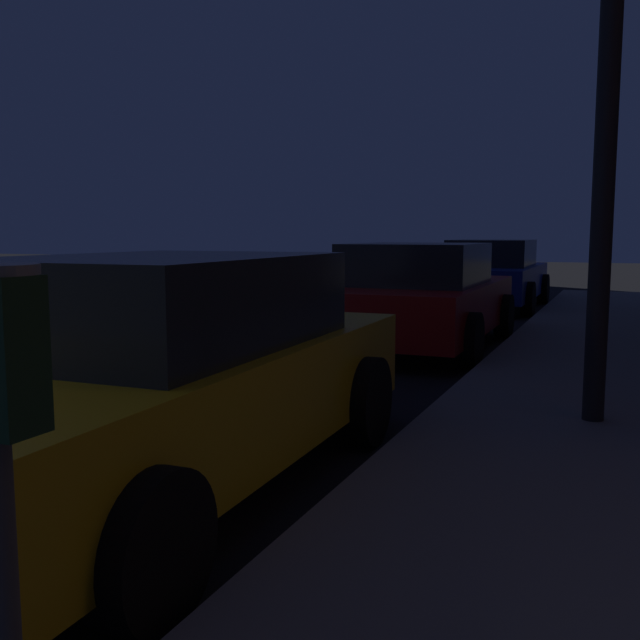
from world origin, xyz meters
name	(u,v)px	position (x,y,z in m)	size (l,w,h in m)	color
car_yellow_cab	(159,374)	(2.85, 2.65, 0.71)	(2.08, 4.38, 1.43)	gold
car_red	(419,297)	(2.85, 8.57, 0.70)	(2.14, 4.22, 1.43)	maroon
car_blue	(492,275)	(2.85, 14.33, 0.70)	(2.02, 4.31, 1.43)	navy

